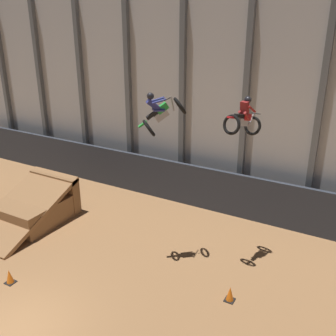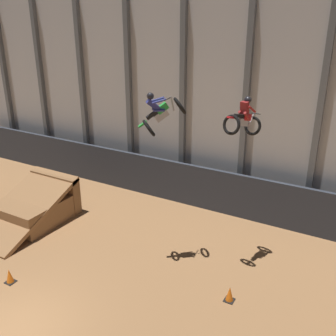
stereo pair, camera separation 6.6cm
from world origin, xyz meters
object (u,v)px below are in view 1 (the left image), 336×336
rider_bike_right_air (243,119)px  traffic_cone_near_ramp (10,277)px  dirt_ramp (37,206)px  rider_bike_left_air (161,112)px  traffic_cone_arena_edge (230,294)px

rider_bike_right_air → traffic_cone_near_ramp: bearing=-124.6°
dirt_ramp → rider_bike_right_air: rider_bike_right_air is taller
rider_bike_right_air → traffic_cone_near_ramp: 10.64m
rider_bike_left_air → rider_bike_right_air: 3.04m
rider_bike_left_air → traffic_cone_arena_edge: (3.49, -1.13, -5.98)m
dirt_ramp → rider_bike_right_air: 11.23m
rider_bike_left_air → traffic_cone_arena_edge: bearing=31.3°
dirt_ramp → traffic_cone_near_ramp: size_ratio=8.47×
traffic_cone_near_ramp → dirt_ramp: bearing=124.8°
dirt_ramp → rider_bike_left_air: bearing=1.2°
rider_bike_left_air → rider_bike_right_air: size_ratio=0.98×
traffic_cone_arena_edge → rider_bike_left_air: bearing=162.1°
rider_bike_left_air → traffic_cone_arena_edge: rider_bike_left_air is taller
rider_bike_right_air → traffic_cone_near_ramp: (-6.88, -5.74, -5.73)m
rider_bike_left_air → traffic_cone_near_ramp: (-4.21, -4.30, -5.98)m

